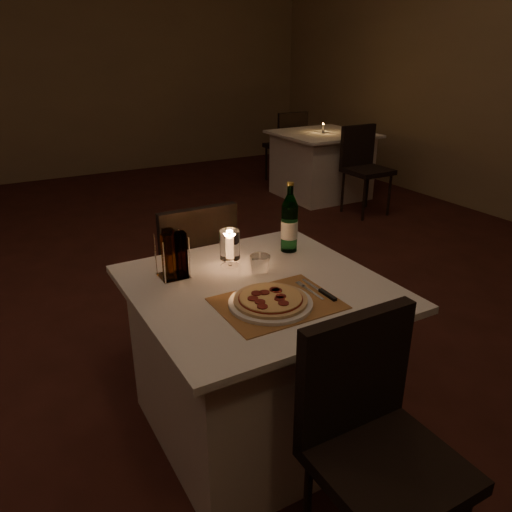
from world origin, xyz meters
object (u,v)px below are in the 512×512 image
water_bottle (289,224)px  hurricane_candle (230,246)px  chair_far (193,266)px  plate (271,303)px  neighbor_table_right (321,164)px  tumbler (260,265)px  pizza (271,299)px  main_table (258,359)px  chair_near (372,427)px

water_bottle → hurricane_candle: bearing=-173.4°
chair_far → plate: bearing=-93.2°
hurricane_candle → neighbor_table_right: hurricane_candle is taller
plate → tumbler: tumbler is taller
pizza → hurricane_candle: 0.40m
main_table → water_bottle: bearing=39.0°
main_table → water_bottle: size_ratio=3.00×
pizza → chair_near: bearing=-84.6°
chair_far → tumbler: bearing=-85.2°
tumbler → chair_far: bearing=94.8°
plate → hurricane_candle: size_ratio=1.86×
neighbor_table_right → pizza: bearing=-129.2°
tumbler → hurricane_candle: 0.16m
plate → pizza: (-0.00, -0.00, 0.02)m
neighbor_table_right → chair_far: bearing=-137.9°
chair_far → pizza: 0.92m
chair_far → pizza: chair_far is taller
chair_near → water_bottle: 1.07m
chair_far → plate: chair_far is taller
pizza → hurricane_candle: (0.03, 0.39, 0.07)m
water_bottle → tumbler: bearing=-146.3°
plate → tumbler: size_ratio=3.66×
main_table → pizza: bearing=-105.6°
main_table → chair_far: chair_far is taller
chair_near → neighbor_table_right: (2.59, 3.77, -0.18)m
chair_near → pizza: (-0.05, 0.53, 0.22)m
main_table → hurricane_candle: (-0.02, 0.21, 0.47)m
water_bottle → main_table: bearing=-141.0°
pizza → water_bottle: (0.36, 0.43, 0.11)m
plate → hurricane_candle: hurricane_candle is taller
pizza → neighbor_table_right: size_ratio=0.28×
pizza → tumbler: (0.10, 0.26, 0.02)m
chair_near → pizza: bearing=95.4°
chair_far → plate: 0.92m
tumbler → pizza: bearing=-111.7°
pizza → neighbor_table_right: pizza is taller
plate → hurricane_candle: bearing=85.9°
main_table → plate: (-0.05, -0.18, 0.38)m
tumbler → hurricane_candle: size_ratio=0.51×
main_table → tumbler: (0.05, 0.08, 0.41)m
plate → main_table: bearing=74.5°
plate → water_bottle: size_ratio=0.96×
pizza → hurricane_candle: bearing=85.8°
tumbler → water_bottle: size_ratio=0.26×
main_table → tumbler: 0.42m
main_table → pizza: size_ratio=3.57×
main_table → water_bottle: 0.64m
main_table → chair_near: chair_near is taller
plate → hurricane_candle: (0.03, 0.39, 0.09)m
hurricane_candle → neighbor_table_right: 3.89m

